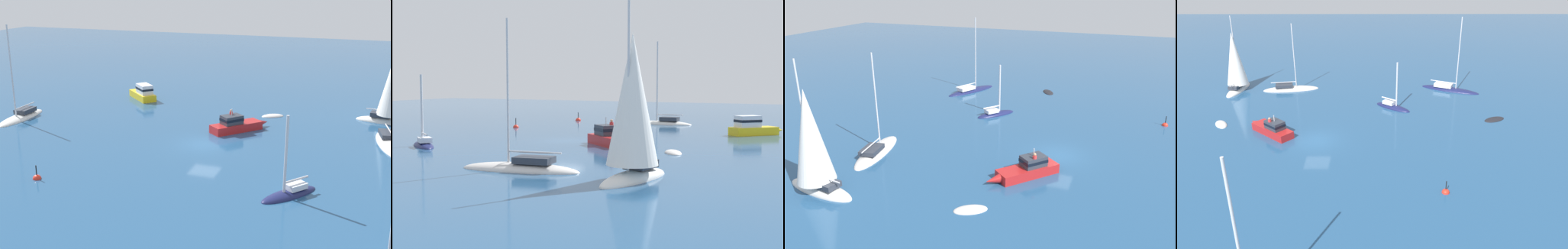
{
  "view_description": "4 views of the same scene",
  "coord_description": "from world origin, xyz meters",
  "views": [
    {
      "loc": [
        -13.04,
        39.19,
        14.2
      ],
      "look_at": [
        0.68,
        0.47,
        1.85
      ],
      "focal_mm": 46.09,
      "sensor_mm": 36.0,
      "label": 1
    },
    {
      "loc": [
        -42.66,
        -23.65,
        5.31
      ],
      "look_at": [
        1.84,
        -1.04,
        1.3
      ],
      "focal_mm": 52.61,
      "sensor_mm": 36.0,
      "label": 2
    },
    {
      "loc": [
        5.02,
        -31.61,
        14.76
      ],
      "look_at": [
        -8.63,
        3.16,
        0.57
      ],
      "focal_mm": 36.21,
      "sensor_mm": 36.0,
      "label": 3
    },
    {
      "loc": [
        34.51,
        5.56,
        17.55
      ],
      "look_at": [
        -1.92,
        5.66,
        0.89
      ],
      "focal_mm": 35.78,
      "sensor_mm": 36.0,
      "label": 4
    }
  ],
  "objects": [
    {
      "name": "sloop",
      "position": [
        -15.25,
        -12.34,
        3.46
      ],
      "size": [
        6.27,
        3.09,
        10.19
      ],
      "rotation": [
        0.0,
        0.0,
        3.0
      ],
      "color": "silver",
      "rests_on": "ground"
    },
    {
      "name": "ketch_1",
      "position": [
        -8.7,
        8.09,
        0.17
      ],
      "size": [
        3.95,
        4.55,
        6.01
      ],
      "rotation": [
        0.0,
        0.0,
        0.91
      ],
      "color": "#191E4C",
      "rests_on": "ground"
    },
    {
      "name": "yacht",
      "position": [
        -15.18,
        -5.36,
        0.1
      ],
      "size": [
        3.16,
        7.55,
        9.23
      ],
      "rotation": [
        0.0,
        0.0,
        1.73
      ],
      "color": "silver",
      "rests_on": "ground"
    },
    {
      "name": "powerboat",
      "position": [
        -1.64,
        -4.7,
        0.61
      ],
      "size": [
        4.96,
        5.45,
        2.23
      ],
      "rotation": [
        0.0,
        0.0,
        4.0
      ],
      "color": "#B21E1E",
      "rests_on": "ground"
    },
    {
      "name": "rib",
      "position": [
        -3.87,
        -10.76,
        0.0
      ],
      "size": [
        2.59,
        2.2,
        0.48
      ],
      "rotation": [
        0.0,
        0.0,
        0.55
      ],
      "color": "silver",
      "rests_on": "ground"
    },
    {
      "name": "ketch",
      "position": [
        -15.03,
        16.01,
        0.15
      ],
      "size": [
        4.92,
        7.78,
        10.03
      ],
      "rotation": [
        0.0,
        0.0,
        1.12
      ],
      "color": "#191E4C",
      "rests_on": "ground"
    },
    {
      "name": "rib_1",
      "position": [
        -5.11,
        19.24,
        0.0
      ],
      "size": [
        2.27,
        2.88,
        0.37
      ],
      "rotation": [
        0.0,
        0.0,
        5.18
      ],
      "color": "black",
      "rests_on": "ground"
    },
    {
      "name": "ground_plane",
      "position": [
        0.0,
        0.0,
        0.0
      ],
      "size": [
        160.0,
        160.0,
        0.0
      ],
      "primitive_type": "plane",
      "color": "navy"
    },
    {
      "name": "channel_buoy",
      "position": [
        8.99,
        11.36,
        0.01
      ],
      "size": [
        0.62,
        0.62,
        1.35
      ],
      "color": "red",
      "rests_on": "ground"
    }
  ]
}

